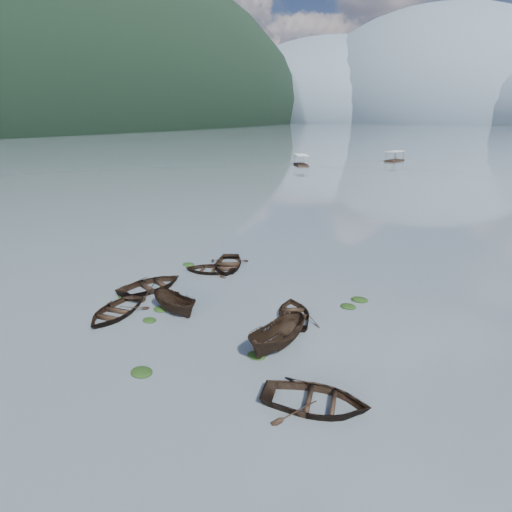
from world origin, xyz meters
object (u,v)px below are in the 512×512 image
at_px(rowboat_0, 115,315).
at_px(rowboat_3, 294,317).
at_px(pontoon_centre, 394,161).
at_px(pontoon_left, 301,165).

xyz_separation_m(rowboat_0, rowboat_3, (10.08, 4.85, 0.00)).
xyz_separation_m(rowboat_0, pontoon_centre, (0.92, 101.63, 0.00)).
relative_size(pontoon_left, pontoon_centre, 0.97).
relative_size(rowboat_0, rowboat_3, 1.09).
bearing_deg(pontoon_centre, pontoon_left, -116.61).
distance_m(rowboat_3, pontoon_left, 81.17).
xyz_separation_m(pontoon_left, pontoon_centre, (19.44, 20.82, 0.00)).
relative_size(rowboat_3, pontoon_left, 0.61).
xyz_separation_m(rowboat_3, pontoon_left, (-28.60, 75.96, 0.00)).
height_order(pontoon_left, pontoon_centre, pontoon_centre).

